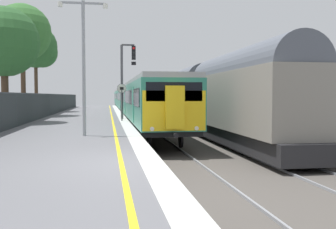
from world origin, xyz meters
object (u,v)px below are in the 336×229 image
freight_train_adjacent_track (186,95)px  signal_gantry (125,72)px  platform_lamp_mid (84,56)px  background_tree_left (24,35)px  background_tree_centre (5,44)px  speed_limit_sign (122,97)px  background_tree_right (37,48)px  commuter_train_at_platform (131,99)px

freight_train_adjacent_track → signal_gantry: bearing=-137.1°
platform_lamp_mid → background_tree_left: 17.89m
freight_train_adjacent_track → background_tree_left: size_ratio=4.55×
freight_train_adjacent_track → platform_lamp_mid: platform_lamp_mid is taller
freight_train_adjacent_track → background_tree_centre: size_ratio=5.88×
speed_limit_sign → background_tree_right: bearing=116.7°
platform_lamp_mid → commuter_train_at_platform: bearing=82.9°
freight_train_adjacent_track → speed_limit_sign: (-5.85, -7.52, -0.14)m
background_tree_right → freight_train_adjacent_track: bearing=-31.3°
speed_limit_sign → background_tree_right: 18.54m
signal_gantry → platform_lamp_mid: 11.53m
commuter_train_at_platform → signal_gantry: size_ratio=11.45×
background_tree_left → background_tree_centre: (0.60, -8.19, -1.86)m
background_tree_right → background_tree_centre: bearing=-86.5°
speed_limit_sign → platform_lamp_mid: (-1.87, -8.88, 1.70)m
freight_train_adjacent_track → platform_lamp_mid: bearing=-115.2°
background_tree_centre → signal_gantry: bearing=21.4°
freight_train_adjacent_track → platform_lamp_mid: (-7.72, -16.41, 1.57)m
signal_gantry → background_tree_centre: 8.06m
commuter_train_at_platform → background_tree_right: bearing=-152.7°
platform_lamp_mid → signal_gantry: bearing=78.8°
freight_train_adjacent_track → platform_lamp_mid: 18.20m
speed_limit_sign → background_tree_centre: size_ratio=0.34×
freight_train_adjacent_track → speed_limit_sign: bearing=-127.9°
freight_train_adjacent_track → speed_limit_sign: 9.53m
platform_lamp_mid → background_tree_left: bearing=109.1°
platform_lamp_mid → background_tree_centre: size_ratio=0.78×
commuter_train_at_platform → speed_limit_sign: 21.13m
commuter_train_at_platform → background_tree_right: 12.29m
commuter_train_at_platform → background_tree_centre: (-8.87, -21.52, 3.51)m
background_tree_left → background_tree_centre: bearing=-85.8°
freight_train_adjacent_track → background_tree_right: size_ratio=4.65×
freight_train_adjacent_track → speed_limit_sign: size_ratio=17.09×
signal_gantry → background_tree_left: 10.14m
commuter_train_at_platform → background_tree_right: background_tree_right is taller
signal_gantry → background_tree_right: size_ratio=0.60×
speed_limit_sign → background_tree_right: (-8.02, 15.95, 4.98)m
platform_lamp_mid → background_tree_centre: background_tree_centre is taller
speed_limit_sign → background_tree_centre: bearing=-176.2°
speed_limit_sign → platform_lamp_mid: platform_lamp_mid is taller
platform_lamp_mid → speed_limit_sign: bearing=78.1°
signal_gantry → speed_limit_sign: size_ratio=2.20×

